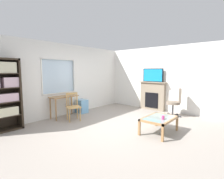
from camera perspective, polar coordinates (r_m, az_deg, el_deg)
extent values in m
cube|color=#9E9389|center=(4.97, 1.89, -12.69)|extent=(6.47, 5.76, 0.02)
cube|color=white|center=(6.55, -14.76, -4.42)|extent=(5.47, 0.12, 0.82)
cube|color=white|center=(6.48, -15.24, 12.26)|extent=(5.47, 0.12, 0.55)
cube|color=white|center=(5.59, -31.01, 3.51)|extent=(1.72, 0.12, 1.21)
cube|color=white|center=(7.41, -5.45, 4.88)|extent=(2.47, 0.12, 1.21)
cube|color=silver|center=(6.25, -17.91, 4.32)|extent=(1.28, 0.02, 1.21)
cube|color=white|center=(6.23, -17.39, -1.11)|extent=(1.34, 0.06, 0.03)
cube|color=white|center=(6.20, -17.75, 9.78)|extent=(1.34, 0.06, 0.03)
cube|color=white|center=(5.87, -22.86, 4.02)|extent=(0.03, 0.06, 1.21)
cube|color=white|center=(6.55, -12.83, 4.55)|extent=(0.03, 0.06, 1.21)
cube|color=white|center=(7.12, 16.00, 3.52)|extent=(0.12, 4.96, 2.58)
cube|color=#2D2319|center=(5.41, -29.18, -1.23)|extent=(0.05, 0.38, 1.95)
cube|color=#2D2319|center=(5.47, -32.87, -11.54)|extent=(0.90, 0.38, 0.05)
cube|color=#2D2319|center=(5.37, -33.12, -7.68)|extent=(0.85, 0.36, 0.02)
cube|color=#2D2319|center=(5.30, -33.37, -3.69)|extent=(0.85, 0.36, 0.02)
cube|color=#2D2319|center=(5.25, -33.62, 0.39)|extent=(0.85, 0.36, 0.02)
cube|color=#2D2319|center=(5.24, -33.88, 4.52)|extent=(0.85, 0.36, 0.02)
cube|color=beige|center=(5.34, -33.03, -6.34)|extent=(0.65, 0.32, 0.23)
cube|color=beige|center=(5.28, -33.31, -2.39)|extent=(0.73, 0.28, 0.22)
cube|color=beige|center=(5.30, -31.45, 2.14)|extent=(0.36, 0.29, 0.27)
cube|color=#A37547|center=(5.99, -16.06, -2.29)|extent=(0.95, 0.44, 0.03)
cylinder|color=#A37547|center=(5.70, -18.56, -6.66)|extent=(0.04, 0.04, 0.72)
cylinder|color=#A37547|center=(6.17, -11.77, -5.47)|extent=(0.04, 0.04, 0.72)
cylinder|color=#A37547|center=(5.98, -20.26, -6.11)|extent=(0.04, 0.04, 0.72)
cylinder|color=#A37547|center=(6.43, -13.64, -5.03)|extent=(0.04, 0.04, 0.72)
cube|color=tan|center=(5.58, -13.01, -5.80)|extent=(0.54, 0.53, 0.04)
cylinder|color=tan|center=(5.45, -14.26, -8.67)|extent=(0.04, 0.04, 0.43)
cylinder|color=tan|center=(5.53, -10.80, -8.35)|extent=(0.04, 0.04, 0.43)
cylinder|color=tan|center=(5.75, -15.02, -7.90)|extent=(0.04, 0.04, 0.43)
cylinder|color=tan|center=(5.83, -11.74, -7.61)|extent=(0.04, 0.04, 0.43)
cylinder|color=tan|center=(5.66, -15.16, -3.39)|extent=(0.04, 0.04, 0.45)
cylinder|color=tan|center=(5.74, -11.84, -3.16)|extent=(0.04, 0.04, 0.45)
cube|color=tan|center=(5.67, -13.54, -1.33)|extent=(0.35, 0.17, 0.06)
cylinder|color=tan|center=(5.68, -14.51, -3.64)|extent=(0.02, 0.02, 0.35)
cylinder|color=tan|center=(5.70, -13.48, -3.57)|extent=(0.02, 0.02, 0.35)
cylinder|color=tan|center=(5.73, -12.46, -3.50)|extent=(0.02, 0.02, 0.35)
cube|color=#72ADDB|center=(6.59, -10.29, -5.62)|extent=(0.35, 0.40, 0.51)
cube|color=gray|center=(7.15, 13.65, -2.24)|extent=(0.18, 1.04, 1.13)
cube|color=black|center=(7.09, 13.27, -3.56)|extent=(0.03, 0.57, 0.62)
cube|color=gray|center=(7.07, 13.70, 2.42)|extent=(0.26, 1.14, 0.04)
cube|color=black|center=(7.06, 13.76, 4.76)|extent=(0.05, 0.86, 0.54)
cube|color=#198CCC|center=(7.03, 13.66, 4.75)|extent=(0.01, 0.81, 0.49)
cylinder|color=#7A6B5B|center=(6.35, 20.05, -4.29)|extent=(0.48, 0.48, 0.09)
cube|color=#7A6B5B|center=(6.31, 22.15, -1.86)|extent=(0.40, 0.21, 0.48)
cylinder|color=#38383D|center=(6.40, 19.97, -6.40)|extent=(0.06, 0.06, 0.42)
cube|color=#38383D|center=(6.31, 19.88, -8.54)|extent=(0.28, 0.13, 0.03)
cylinder|color=#38383D|center=(6.18, 19.85, -8.91)|extent=(0.05, 0.05, 0.05)
cube|color=#38383D|center=(6.40, 21.10, -8.37)|extent=(0.04, 0.28, 0.03)
cylinder|color=#38383D|center=(6.37, 22.31, -8.55)|extent=(0.05, 0.05, 0.05)
cube|color=#38383D|center=(6.56, 20.64, -8.01)|extent=(0.28, 0.11, 0.03)
cylinder|color=#38383D|center=(6.67, 21.35, -7.84)|extent=(0.05, 0.05, 0.05)
cube|color=#38383D|center=(6.56, 19.19, -7.95)|extent=(0.19, 0.25, 0.03)
cylinder|color=#38383D|center=(6.67, 18.50, -7.73)|extent=(0.05, 0.05, 0.05)
cube|color=#38383D|center=(6.41, 18.69, -8.27)|extent=(0.20, 0.24, 0.03)
cylinder|color=#38383D|center=(6.37, 17.46, -8.35)|extent=(0.05, 0.05, 0.05)
cube|color=#8C9E99|center=(4.57, 15.76, -9.26)|extent=(0.90, 0.56, 0.02)
cube|color=#A37547|center=(4.46, 19.38, -9.96)|extent=(1.00, 0.05, 0.05)
cube|color=#A37547|center=(4.70, 12.32, -8.92)|extent=(1.00, 0.05, 0.05)
cube|color=#A37547|center=(4.16, 13.02, -10.95)|extent=(0.05, 0.66, 0.05)
cube|color=#A37547|center=(5.00, 18.01, -8.17)|extent=(0.05, 0.66, 0.05)
cube|color=#A37547|center=(4.11, 16.87, -14.32)|extent=(0.05, 0.05, 0.36)
cube|color=#A37547|center=(4.95, 21.27, -10.89)|extent=(0.05, 0.05, 0.36)
cube|color=#A37547|center=(4.37, 9.29, -12.87)|extent=(0.05, 0.05, 0.36)
cube|color=#A37547|center=(5.17, 14.74, -9.94)|extent=(0.05, 0.05, 0.36)
cylinder|color=#DB3D84|center=(4.42, 16.99, -9.10)|extent=(0.07, 0.07, 0.09)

